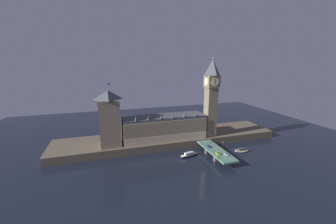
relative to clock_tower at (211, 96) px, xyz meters
The scene contains 17 objects.
ground_plane 66.57m from the clock_tower, 145.61° to the right, with size 400.00×400.00×0.00m, color black.
embankment 59.77m from the clock_tower, 162.00° to the left, with size 220.00×42.00×6.97m.
parliament_hall 54.44m from the clock_tower, behind, with size 78.27×23.37×27.06m.
clock_tower is the anchor object (origin of this frame).
victoria_tower 96.39m from the clock_tower, behind, with size 17.61×17.61×55.01m.
bridge 54.11m from the clock_tower, 108.21° to the right, with size 13.55×46.00×6.08m.
car_northbound_lead 49.19m from the clock_tower, 118.61° to the right, with size 1.86×4.40×1.47m.
car_northbound_trail 58.37m from the clock_tower, 108.48° to the right, with size 2.01×4.80×1.57m.
car_southbound_lead 59.29m from the clock_tower, 99.81° to the right, with size 2.06×4.42×1.39m.
pedestrian_near_rail 63.36m from the clock_tower, 109.50° to the right, with size 0.38×0.38×1.68m.
pedestrian_mid_walk 52.84m from the clock_tower, 97.39° to the right, with size 0.38×0.38×1.61m.
pedestrian_far_rail 49.95m from the clock_tower, 123.72° to the right, with size 0.38×0.38×1.61m.
street_lamp_near 61.75m from the clock_tower, 109.89° to the right, with size 1.34×0.60×6.05m.
street_lamp_mid 48.70m from the clock_tower, 97.22° to the right, with size 1.34×0.60×6.82m.
street_lamp_far 44.16m from the clock_tower, 134.96° to the right, with size 1.34×0.60×6.30m.
boat_upstream 61.26m from the clock_tower, 142.51° to the right, with size 18.36×7.79×3.94m.
boat_downstream 57.50m from the clock_tower, 61.48° to the right, with size 13.36×6.99×3.70m.
Camera 1 is at (-58.70, -148.02, 79.13)m, focal length 22.00 mm.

